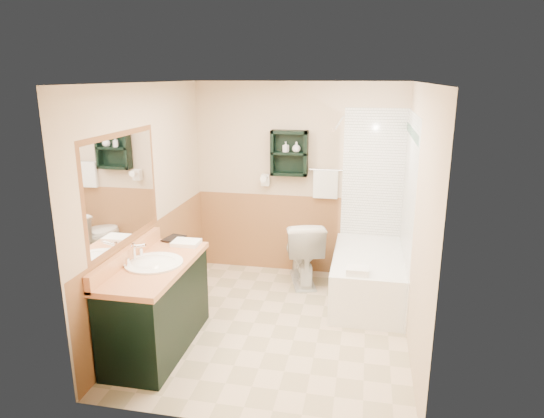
{
  "coord_description": "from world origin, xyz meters",
  "views": [
    {
      "loc": [
        0.83,
        -4.38,
        2.46
      ],
      "look_at": [
        -0.08,
        0.2,
        1.17
      ],
      "focal_mm": 32.0,
      "sensor_mm": 36.0,
      "label": 1
    }
  ],
  "objects": [
    {
      "name": "tub_towel",
      "position": [
        0.8,
        0.21,
        0.57
      ],
      "size": [
        0.22,
        0.19,
        0.07
      ],
      "primitive_type": "cube",
      "color": "white",
      "rests_on": "bathtub"
    },
    {
      "name": "wainscot_back",
      "position": [
        0.0,
        1.49,
        0.5
      ],
      "size": [
        2.58,
        2.58,
        1.0
      ],
      "primitive_type": null,
      "color": "#A97344",
      "rests_on": "back_wall"
    },
    {
      "name": "curtain_rod",
      "position": [
        0.53,
        0.75,
        2.0
      ],
      "size": [
        0.03,
        1.6,
        0.03
      ],
      "primitive_type": "cylinder",
      "rotation": [
        1.57,
        0.0,
        0.0
      ],
      "color": "silver",
      "rests_on": "back_wall"
    },
    {
      "name": "wainscot_left",
      "position": [
        -1.29,
        0.0,
        0.5
      ],
      "size": [
        2.98,
        2.98,
        1.0
      ],
      "primitive_type": null,
      "color": "#A97344",
      "rests_on": "left_wall"
    },
    {
      "name": "mirror_frame",
      "position": [
        -1.27,
        -0.55,
        1.5
      ],
      "size": [
        1.3,
        1.3,
        1.0
      ],
      "primitive_type": null,
      "color": "brown",
      "rests_on": "left_wall"
    },
    {
      "name": "counter_towel",
      "position": [
        -0.89,
        -0.07,
        0.85
      ],
      "size": [
        0.26,
        0.21,
        0.04
      ],
      "primitive_type": "cube",
      "color": "white",
      "rests_on": "vanity"
    },
    {
      "name": "vanity",
      "position": [
        -0.99,
        -0.61,
        0.42
      ],
      "size": [
        0.59,
        1.31,
        0.83
      ],
      "primitive_type": "cube",
      "color": "black",
      "rests_on": "ground"
    },
    {
      "name": "soap_bottle_b",
      "position": [
        -0.01,
        1.4,
        1.61
      ],
      "size": [
        0.13,
        0.15,
        0.1
      ],
      "primitive_type": "imported",
      "rotation": [
        0.0,
        0.0,
        -0.22
      ],
      "color": "white",
      "rests_on": "wall_shelf"
    },
    {
      "name": "floor",
      "position": [
        0.0,
        0.0,
        0.0
      ],
      "size": [
        3.0,
        3.0,
        0.0
      ],
      "primitive_type": "plane",
      "color": "beige",
      "rests_on": "ground"
    },
    {
      "name": "shower_curtain",
      "position": [
        0.53,
        0.92,
        1.15
      ],
      "size": [
        1.05,
        1.05,
        1.7
      ],
      "primitive_type": null,
      "color": "#B9A98C",
      "rests_on": "curtain_rod"
    },
    {
      "name": "towel_bar",
      "position": [
        0.35,
        1.45,
        1.35
      ],
      "size": [
        0.4,
        0.06,
        0.4
      ],
      "primitive_type": null,
      "color": "white",
      "rests_on": "back_wall"
    },
    {
      "name": "bathtub",
      "position": [
        0.93,
        0.83,
        0.27
      ],
      "size": [
        0.81,
        1.5,
        0.54
      ],
      "primitive_type": "cube",
      "color": "white",
      "rests_on": "ground"
    },
    {
      "name": "right_wall",
      "position": [
        1.32,
        0.0,
        1.2
      ],
      "size": [
        0.04,
        3.0,
        2.4
      ],
      "primitive_type": "cube",
      "color": "beige",
      "rests_on": "ground"
    },
    {
      "name": "wall_shelf",
      "position": [
        -0.1,
        1.41,
        1.55
      ],
      "size": [
        0.45,
        0.15,
        0.55
      ],
      "primitive_type": "cube",
      "color": "black",
      "rests_on": "back_wall"
    },
    {
      "name": "tile_right",
      "position": [
        1.28,
        0.75,
        1.05
      ],
      "size": [
        1.5,
        1.5,
        2.1
      ],
      "primitive_type": null,
      "color": "white",
      "rests_on": "right_wall"
    },
    {
      "name": "tile_back",
      "position": [
        1.03,
        1.48,
        1.05
      ],
      "size": [
        0.95,
        0.95,
        2.1
      ],
      "primitive_type": null,
      "color": "white",
      "rests_on": "back_wall"
    },
    {
      "name": "tile_accent",
      "position": [
        1.27,
        0.75,
        1.9
      ],
      "size": [
        1.5,
        1.5,
        0.1
      ],
      "primitive_type": null,
      "color": "#154A36",
      "rests_on": "right_wall"
    },
    {
      "name": "ceiling",
      "position": [
        0.0,
        0.0,
        2.42
      ],
      "size": [
        2.6,
        3.0,
        0.04
      ],
      "primitive_type": "cube",
      "color": "white",
      "rests_on": "back_wall"
    },
    {
      "name": "vanity_book",
      "position": [
        -1.16,
        0.06,
        0.95
      ],
      "size": [
        0.17,
        0.05,
        0.23
      ],
      "primitive_type": "imported",
      "rotation": [
        0.0,
        0.0,
        -0.19
      ],
      "color": "black",
      "rests_on": "vanity"
    },
    {
      "name": "soap_bottle_a",
      "position": [
        -0.14,
        1.4,
        1.59
      ],
      "size": [
        0.1,
        0.14,
        0.06
      ],
      "primitive_type": "imported",
      "rotation": [
        0.0,
        0.0,
        -0.43
      ],
      "color": "white",
      "rests_on": "wall_shelf"
    },
    {
      "name": "toilet",
      "position": [
        0.12,
        1.13,
        0.39
      ],
      "size": [
        0.65,
        0.89,
        0.79
      ],
      "primitive_type": "imported",
      "rotation": [
        0.0,
        0.0,
        3.41
      ],
      "color": "white",
      "rests_on": "ground"
    },
    {
      "name": "mirror_glass",
      "position": [
        -1.27,
        -0.55,
        1.5
      ],
      "size": [
        1.2,
        1.2,
        0.9
      ],
      "primitive_type": null,
      "color": "white",
      "rests_on": "left_wall"
    },
    {
      "name": "left_wall",
      "position": [
        -1.32,
        0.0,
        1.2
      ],
      "size": [
        0.04,
        3.0,
        2.4
      ],
      "primitive_type": "cube",
      "color": "beige",
      "rests_on": "ground"
    },
    {
      "name": "hair_dryer",
      "position": [
        -0.4,
        1.43,
        1.2
      ],
      "size": [
        0.1,
        0.24,
        0.18
      ],
      "primitive_type": null,
      "color": "white",
      "rests_on": "back_wall"
    },
    {
      "name": "back_wall",
      "position": [
        0.0,
        1.52,
        1.2
      ],
      "size": [
        2.6,
        0.04,
        2.4
      ],
      "primitive_type": "cube",
      "color": "beige",
      "rests_on": "ground"
    }
  ]
}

